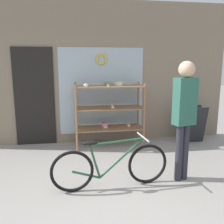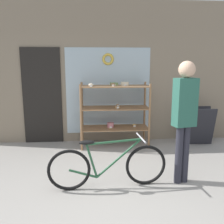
{
  "view_description": "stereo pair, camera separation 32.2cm",
  "coord_description": "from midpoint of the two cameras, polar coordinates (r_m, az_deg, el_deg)",
  "views": [
    {
      "loc": [
        -0.45,
        -2.75,
        1.79
      ],
      "look_at": [
        0.16,
        1.04,
        1.02
      ],
      "focal_mm": 40.0,
      "sensor_mm": 36.0,
      "label": 1
    },
    {
      "loc": [
        -0.13,
        -2.78,
        1.79
      ],
      "look_at": [
        0.16,
        1.04,
        1.02
      ],
      "focal_mm": 40.0,
      "sensor_mm": 36.0,
      "label": 2
    }
  ],
  "objects": [
    {
      "name": "ground_plane",
      "position": [
        3.31,
        1.51,
        -21.42
      ],
      "size": [
        30.0,
        30.0,
        0.0
      ],
      "primitive_type": "plane",
      "color": "gray"
    },
    {
      "name": "storefront_facade",
      "position": [
        5.59,
        -1.69,
        8.54
      ],
      "size": [
        6.19,
        0.13,
        3.09
      ],
      "color": "gray",
      "rests_on": "ground_plane"
    },
    {
      "name": "bicycle",
      "position": [
        3.65,
        1.61,
        -12.22
      ],
      "size": [
        1.72,
        0.46,
        0.74
      ],
      "rotation": [
        0.0,
        0.0,
        0.08
      ],
      "color": "black",
      "rests_on": "ground_plane"
    },
    {
      "name": "pedestrian",
      "position": [
        3.77,
        18.6,
        -0.03
      ],
      "size": [
        0.35,
        0.25,
        1.81
      ],
      "rotation": [
        0.0,
        0.0,
        0.24
      ],
      "color": "#282833",
      "rests_on": "ground_plane"
    },
    {
      "name": "sandwich_board",
      "position": [
        5.84,
        20.91,
        -3.01
      ],
      "size": [
        0.59,
        0.4,
        0.82
      ],
      "rotation": [
        0.0,
        0.0,
        -0.04
      ],
      "color": "#232328",
      "rests_on": "ground_plane"
    },
    {
      "name": "display_case",
      "position": [
        5.29,
        2.37,
        1.0
      ],
      "size": [
        1.44,
        0.55,
        1.38
      ],
      "color": "#8E6642",
      "rests_on": "ground_plane"
    }
  ]
}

